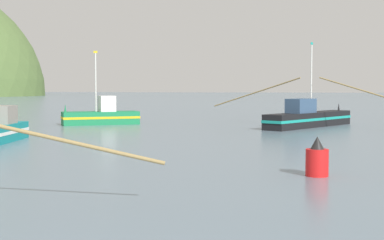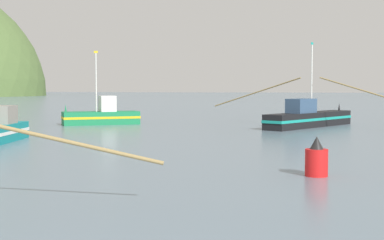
# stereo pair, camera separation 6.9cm
# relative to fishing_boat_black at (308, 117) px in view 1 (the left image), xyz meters

# --- Properties ---
(fishing_boat_black) EXTENTS (18.50, 11.29, 7.26)m
(fishing_boat_black) POSITION_rel_fishing_boat_black_xyz_m (0.00, 0.00, 0.00)
(fishing_boat_black) COLOR black
(fishing_boat_black) RESTS_ON ground
(fishing_boat_green) EXTENTS (7.03, 5.46, 6.70)m
(fishing_boat_green) POSITION_rel_fishing_boat_black_xyz_m (-18.55, -0.87, -0.00)
(fishing_boat_green) COLOR #197A47
(fishing_boat_green) RESTS_ON ground
(channel_buoy) EXTENTS (0.89, 0.89, 1.56)m
(channel_buoy) POSITION_rel_fishing_boat_black_xyz_m (0.68, -26.77, -0.17)
(channel_buoy) COLOR red
(channel_buoy) RESTS_ON ground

